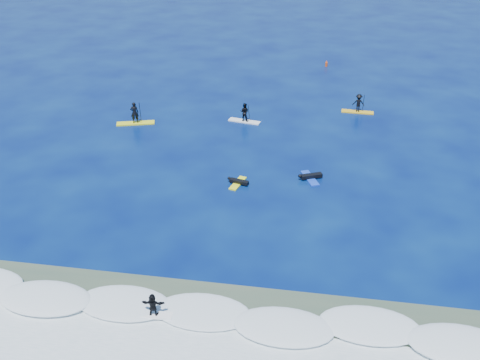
% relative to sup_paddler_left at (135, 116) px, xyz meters
% --- Properties ---
extents(ground, '(160.00, 160.00, 0.00)m').
position_rel_sup_paddler_left_xyz_m(ground, '(9.88, -12.15, -0.71)').
color(ground, '#040E4D').
rests_on(ground, ground).
extents(breaking_wave, '(40.00, 6.00, 0.30)m').
position_rel_sup_paddler_left_xyz_m(breaking_wave, '(9.88, -22.15, -0.71)').
color(breaking_wave, white).
rests_on(breaking_wave, ground).
extents(sup_paddler_left, '(3.36, 1.71, 2.29)m').
position_rel_sup_paddler_left_xyz_m(sup_paddler_left, '(0.00, 0.00, 0.00)').
color(sup_paddler_left, yellow).
rests_on(sup_paddler_left, ground).
extents(sup_paddler_center, '(2.91, 1.26, 1.98)m').
position_rel_sup_paddler_left_xyz_m(sup_paddler_center, '(9.32, 1.91, 0.03)').
color(sup_paddler_center, white).
rests_on(sup_paddler_center, ground).
extents(sup_paddler_right, '(2.92, 0.89, 2.02)m').
position_rel_sup_paddler_left_xyz_m(sup_paddler_right, '(19.21, 5.68, 0.08)').
color(sup_paddler_right, yellow).
rests_on(sup_paddler_right, ground).
extents(prone_paddler_near, '(1.56, 2.04, 0.41)m').
position_rel_sup_paddler_left_xyz_m(prone_paddler_near, '(10.53, -9.07, -0.57)').
color(prone_paddler_near, '#FBFF1B').
rests_on(prone_paddler_near, ground).
extents(prone_paddler_far, '(1.73, 2.30, 0.47)m').
position_rel_sup_paddler_left_xyz_m(prone_paddler_far, '(15.47, -7.55, -0.55)').
color(prone_paddler_far, blue).
rests_on(prone_paddler_far, ground).
extents(wave_surfer, '(1.84, 0.62, 1.31)m').
position_rel_sup_paddler_left_xyz_m(wave_surfer, '(8.61, -22.67, 0.04)').
color(wave_surfer, white).
rests_on(wave_surfer, breaking_wave).
extents(marker_buoy, '(0.30, 0.30, 0.72)m').
position_rel_sup_paddler_left_xyz_m(marker_buoy, '(16.14, 19.20, -0.40)').
color(marker_buoy, '#D24612').
rests_on(marker_buoy, ground).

